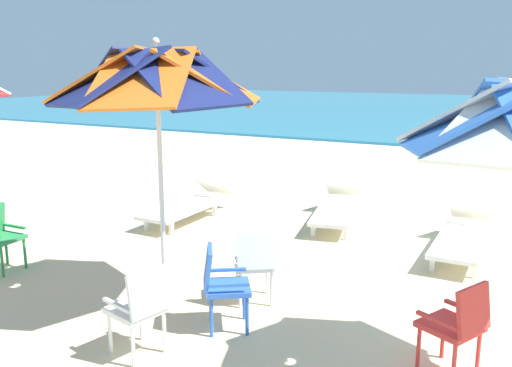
# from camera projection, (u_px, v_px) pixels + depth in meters

# --- Properties ---
(plastic_chair_0) EXTENTS (0.61, 0.59, 0.87)m
(plastic_chair_0) POSITION_uv_depth(u_px,v_px,m) (458.00, 323.00, 4.56)
(plastic_chair_0) COLOR red
(plastic_chair_0) RESTS_ON ground
(beach_umbrella_1) EXTENTS (2.20, 2.20, 2.91)m
(beach_umbrella_1) POSITION_uv_depth(u_px,v_px,m) (157.00, 80.00, 5.43)
(beach_umbrella_1) COLOR silver
(beach_umbrella_1) RESTS_ON ground
(plastic_chair_1) EXTENTS (0.63, 0.62, 0.87)m
(plastic_chair_1) POSITION_uv_depth(u_px,v_px,m) (221.00, 282.00, 5.42)
(plastic_chair_1) COLOR blue
(plastic_chair_1) RESTS_ON ground
(plastic_chair_2) EXTENTS (0.62, 0.63, 0.87)m
(plastic_chair_2) POSITION_uv_depth(u_px,v_px,m) (255.00, 261.00, 6.00)
(plastic_chair_2) COLOR white
(plastic_chair_2) RESTS_ON ground
(plastic_chair_3) EXTENTS (0.56, 0.53, 0.87)m
(plastic_chair_3) POSITION_uv_depth(u_px,v_px,m) (140.00, 306.00, 4.89)
(plastic_chair_3) COLOR white
(plastic_chair_3) RESTS_ON ground
(sun_lounger_1) EXTENTS (0.65, 2.15, 0.62)m
(sun_lounger_1) POSITION_uv_depth(u_px,v_px,m) (463.00, 236.00, 7.61)
(sun_lounger_1) COLOR white
(sun_lounger_1) RESTS_ON ground
(sun_lounger_2) EXTENTS (1.04, 2.23, 0.62)m
(sun_lounger_2) POSITION_uv_depth(u_px,v_px,m) (337.00, 208.00, 9.16)
(sun_lounger_2) COLOR white
(sun_lounger_2) RESTS_ON ground
(sun_lounger_3) EXTENTS (0.66, 2.15, 0.62)m
(sun_lounger_3) POSITION_uv_depth(u_px,v_px,m) (189.00, 204.00, 9.38)
(sun_lounger_3) COLOR white
(sun_lounger_3) RESTS_ON ground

